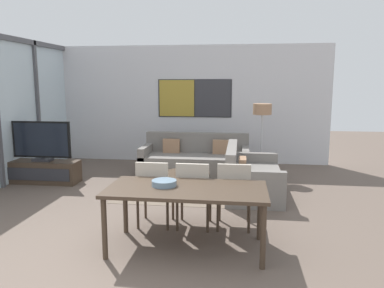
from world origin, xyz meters
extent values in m
plane|color=brown|center=(0.00, 0.00, 0.00)|extent=(24.00, 24.00, 0.00)
cube|color=silver|center=(0.00, 5.52, 1.40)|extent=(6.96, 0.06, 2.80)
cube|color=#2D2D33|center=(0.30, 5.49, 1.55)|extent=(1.77, 0.01, 0.90)
cube|color=#B29333|center=(-0.13, 5.48, 1.55)|extent=(0.84, 0.02, 0.86)
cube|color=#38383D|center=(0.74, 5.48, 1.55)|extent=(0.84, 0.02, 0.86)
cube|color=#515156|center=(-2.95, 4.14, 1.40)|extent=(0.07, 0.08, 2.80)
cube|color=#706051|center=(0.47, 2.93, 0.00)|extent=(2.36, 1.65, 0.01)
cube|color=#423326|center=(-2.37, 3.19, 0.21)|extent=(1.38, 0.44, 0.43)
cube|color=#2D2D33|center=(-2.37, 2.96, 0.21)|extent=(1.27, 0.01, 0.24)
cube|color=#2D2D33|center=(-2.37, 3.19, 0.45)|extent=(0.36, 0.20, 0.05)
cube|color=#2D2D33|center=(-2.37, 3.19, 0.52)|extent=(0.06, 0.03, 0.08)
cube|color=black|center=(-2.37, 3.19, 0.85)|extent=(1.16, 0.04, 0.70)
cube|color=black|center=(-2.37, 3.16, 0.85)|extent=(1.08, 0.01, 0.63)
cube|color=slate|center=(0.47, 4.19, 0.21)|extent=(2.24, 0.92, 0.42)
cube|color=slate|center=(0.47, 4.58, 0.42)|extent=(2.24, 0.16, 0.85)
cube|color=slate|center=(-0.58, 4.19, 0.30)|extent=(0.14, 0.92, 0.60)
cube|color=slate|center=(1.52, 4.19, 0.30)|extent=(0.14, 0.92, 0.60)
cube|color=#9E7556|center=(-0.07, 4.40, 0.57)|extent=(0.36, 0.12, 0.30)
cube|color=#9E7556|center=(1.01, 4.40, 0.57)|extent=(0.36, 0.12, 0.30)
cube|color=slate|center=(1.66, 2.90, 0.21)|extent=(0.92, 1.63, 0.42)
cube|color=slate|center=(1.27, 2.90, 0.42)|extent=(0.16, 1.63, 0.85)
cube|color=slate|center=(1.66, 2.16, 0.30)|extent=(0.92, 0.14, 0.60)
cube|color=slate|center=(1.66, 3.65, 0.30)|extent=(0.92, 0.14, 0.60)
cube|color=#9E7556|center=(1.45, 2.53, 0.57)|extent=(0.12, 0.36, 0.30)
cylinder|color=#423326|center=(0.47, 2.93, 0.01)|extent=(0.37, 0.37, 0.03)
cylinder|color=#423326|center=(0.47, 2.93, 0.15)|extent=(0.15, 0.15, 0.30)
cylinder|color=#423326|center=(0.47, 2.93, 0.32)|extent=(0.83, 0.83, 0.04)
cube|color=#423326|center=(0.81, 0.64, 0.72)|extent=(1.83, 0.87, 0.04)
cylinder|color=#423326|center=(-0.04, 0.26, 0.35)|extent=(0.06, 0.06, 0.70)
cylinder|color=#423326|center=(1.67, 0.26, 0.35)|extent=(0.06, 0.06, 0.70)
cylinder|color=#423326|center=(-0.04, 1.01, 0.35)|extent=(0.06, 0.06, 0.70)
cylinder|color=#423326|center=(1.67, 1.01, 0.35)|extent=(0.06, 0.06, 0.70)
cube|color=#B2A899|center=(0.28, 1.35, 0.42)|extent=(0.46, 0.46, 0.06)
cube|color=#B2A899|center=(0.28, 1.14, 0.68)|extent=(0.42, 0.05, 0.46)
cylinder|color=#423326|center=(0.08, 1.15, 0.20)|extent=(0.04, 0.04, 0.39)
cylinder|color=#423326|center=(0.48, 1.15, 0.20)|extent=(0.04, 0.04, 0.39)
cylinder|color=#423326|center=(0.08, 1.55, 0.20)|extent=(0.04, 0.04, 0.39)
cylinder|color=#423326|center=(0.48, 1.55, 0.20)|extent=(0.04, 0.04, 0.39)
cube|color=#B2A899|center=(0.81, 1.35, 0.42)|extent=(0.46, 0.46, 0.06)
cube|color=#B2A899|center=(0.81, 1.14, 0.68)|extent=(0.42, 0.05, 0.46)
cylinder|color=#423326|center=(0.61, 1.15, 0.20)|extent=(0.04, 0.04, 0.39)
cylinder|color=#423326|center=(1.01, 1.15, 0.20)|extent=(0.04, 0.04, 0.39)
cylinder|color=#423326|center=(0.61, 1.55, 0.20)|extent=(0.04, 0.04, 0.39)
cylinder|color=#423326|center=(1.01, 1.55, 0.20)|extent=(0.04, 0.04, 0.39)
cube|color=#B2A899|center=(1.34, 1.39, 0.42)|extent=(0.46, 0.46, 0.06)
cube|color=#B2A899|center=(1.34, 1.18, 0.68)|extent=(0.42, 0.05, 0.46)
cylinder|color=#423326|center=(1.14, 1.19, 0.20)|extent=(0.04, 0.04, 0.39)
cylinder|color=#423326|center=(1.54, 1.19, 0.20)|extent=(0.04, 0.04, 0.39)
cylinder|color=#423326|center=(1.14, 1.59, 0.20)|extent=(0.04, 0.04, 0.39)
cylinder|color=#423326|center=(1.54, 1.59, 0.20)|extent=(0.04, 0.04, 0.39)
cylinder|color=slate|center=(0.54, 0.68, 0.77)|extent=(0.29, 0.29, 0.07)
torus|color=slate|center=(0.54, 0.68, 0.80)|extent=(0.29, 0.29, 0.02)
cylinder|color=#2D2D33|center=(1.84, 4.30, 0.01)|extent=(0.28, 0.28, 0.02)
cylinder|color=#B7B7BC|center=(1.84, 4.30, 0.65)|extent=(0.03, 0.03, 1.25)
cylinder|color=#9E7556|center=(1.84, 4.30, 1.39)|extent=(0.38, 0.38, 0.22)
camera|label=1|loc=(1.41, -3.46, 1.93)|focal=35.00mm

